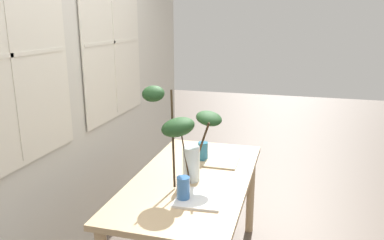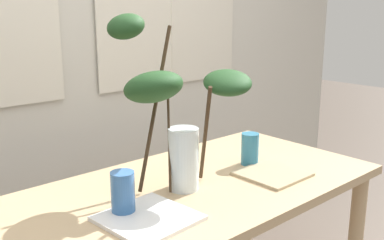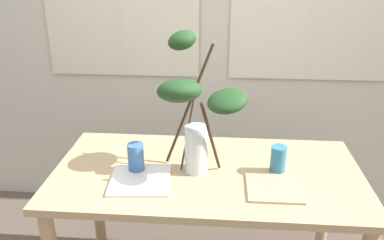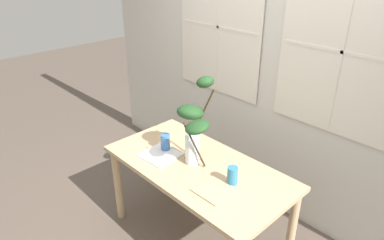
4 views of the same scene
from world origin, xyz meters
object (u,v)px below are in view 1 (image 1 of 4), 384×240
Objects in this scene: dining_table at (192,191)px; vase_with_branches at (184,133)px; drinking_glass_blue_right at (203,151)px; plate_square_right at (221,162)px; plate_square_left at (199,198)px; drinking_glass_blue_left at (183,189)px.

dining_table is 0.45m from vase_with_branches.
dining_table is 2.28× the size of vase_with_branches.
plate_square_right is (-0.03, -0.15, -0.06)m from drinking_glass_blue_right.
vase_with_branches is at bearing 34.44° from plate_square_left.
plate_square_left is at bearing -157.77° from dining_table.
vase_with_branches is at bearing 15.14° from drinking_glass_blue_left.
drinking_glass_blue_right reaches higher than plate_square_right.
plate_square_right is (0.39, -0.17, -0.33)m from vase_with_branches.
drinking_glass_blue_left is (-0.35, -0.04, 0.18)m from dining_table.
dining_table is 0.39m from drinking_glass_blue_right.
drinking_glass_blue_left is 0.54× the size of plate_square_left.
plate_square_right is (0.66, -0.10, -0.07)m from drinking_glass_blue_left.
drinking_glass_blue_left reaches higher than plate_square_left.
drinking_glass_blue_right is at bearing 77.94° from plate_square_right.
drinking_glass_blue_right is at bearing 12.00° from plate_square_left.
drinking_glass_blue_left is 1.07× the size of drinking_glass_blue_right.
vase_with_branches reaches higher than drinking_glass_blue_left.
plate_square_left is at bearing -168.00° from drinking_glass_blue_right.
drinking_glass_blue_left is at bearing 171.28° from plate_square_right.
dining_table is 6.17× the size of plate_square_right.
plate_square_left is 1.12× the size of plate_square_right.
dining_table is 0.36m from plate_square_right.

